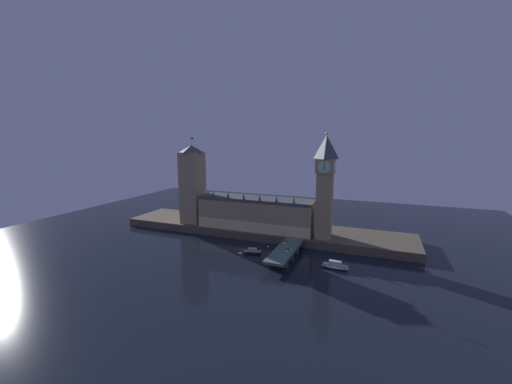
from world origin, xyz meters
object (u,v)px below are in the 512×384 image
street_lamp_near (268,250)px  car_northbound_lead (286,242)px  clock_tower (325,184)px  boat_downstream (335,266)px  car_southbound_lead (288,250)px  street_lamp_far (283,234)px  victoria_tower (193,184)px  pedestrian_near_rail (270,254)px  boat_upstream (252,252)px  pedestrian_far_rail (280,243)px

street_lamp_near → car_northbound_lead: bearing=83.0°
clock_tower → boat_downstream: bearing=-69.5°
car_southbound_lead → street_lamp_far: size_ratio=0.64×
victoria_tower → street_lamp_near: victoria_tower is taller
car_southbound_lead → street_lamp_far: bearing=115.3°
victoria_tower → street_lamp_near: 98.08m
car_southbound_lead → street_lamp_far: street_lamp_far is taller
victoria_tower → car_southbound_lead: bearing=-22.7°
victoria_tower → pedestrian_near_rail: (81.23, -47.32, -29.28)m
clock_tower → boat_upstream: (-38.80, -30.76, -41.46)m
victoria_tower → boat_upstream: victoria_tower is taller
pedestrian_far_rail → car_northbound_lead: bearing=51.9°
pedestrian_far_rail → boat_downstream: 37.23m
car_southbound_lead → street_lamp_near: size_ratio=0.70×
pedestrian_near_rail → boat_downstream: size_ratio=0.11×
victoria_tower → street_lamp_far: (80.83, -19.57, -25.79)m
street_lamp_far → street_lamp_near: bearing=-90.0°
car_northbound_lead → street_lamp_far: bearing=124.8°
pedestrian_near_rail → street_lamp_far: bearing=90.8°
street_lamp_far → boat_upstream: size_ratio=0.56×
car_northbound_lead → pedestrian_near_rail: 23.50m
car_northbound_lead → boat_upstream: car_northbound_lead is taller
pedestrian_near_rail → pedestrian_far_rail: (-0.00, 19.96, 0.01)m
street_lamp_near → boat_upstream: (-15.97, 15.36, -8.84)m
pedestrian_far_rail → boat_upstream: 18.46m
pedestrian_near_rail → street_lamp_near: (-0.40, -1.69, 3.10)m
street_lamp_near → street_lamp_far: street_lamp_far is taller
street_lamp_far → car_southbound_lead: bearing=-64.7°
clock_tower → street_lamp_near: clock_tower is taller
pedestrian_far_rail → boat_upstream: size_ratio=0.14×
victoria_tower → pedestrian_far_rail: victoria_tower is taller
car_northbound_lead → victoria_tower: bearing=164.1°
victoria_tower → street_lamp_near: (80.83, -49.01, -26.18)m
car_northbound_lead → pedestrian_far_rail: 4.32m
clock_tower → pedestrian_near_rail: bearing=-116.8°
victoria_tower → pedestrian_near_rail: 98.46m
pedestrian_near_rail → car_northbound_lead: bearing=83.5°
car_southbound_lead → boat_downstream: bearing=-0.5°
pedestrian_near_rail → street_lamp_far: 27.98m
car_southbound_lead → street_lamp_near: street_lamp_near is taller
street_lamp_far → clock_tower: bearing=36.2°
boat_upstream → car_northbound_lead: bearing=26.9°
pedestrian_far_rail → boat_upstream: (-16.37, -6.29, -5.75)m
street_lamp_far → victoria_tower: bearing=166.4°
car_southbound_lead → street_lamp_near: (-8.39, -11.71, 3.37)m
pedestrian_far_rail → street_lamp_near: (-0.40, -21.65, 3.08)m
clock_tower → boat_downstream: clock_tower is taller
pedestrian_far_rail → street_lamp_far: size_ratio=0.25×
victoria_tower → car_southbound_lead: size_ratio=14.91×
clock_tower → car_southbound_lead: clock_tower is taller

